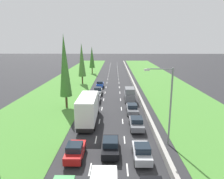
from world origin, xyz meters
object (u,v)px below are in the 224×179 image
object	(u,v)px
red_hatchback_left_lane	(75,151)
grey_sedan_right_lane	(136,123)
poplar_tree_second	(65,66)
black_sedan_centre_lane	(110,146)
silver_hatchback_right_lane	(142,152)
poplar_tree_fourth	(92,57)
silver_sedan_left_lane	(96,98)
silver_hatchback_left_lane	(98,91)
grey_van_right_lane	(129,95)
street_light_mast	(168,101)
blue_hatchback_left_lane	(100,84)
white_box_truck_left_lane	(89,108)
grey_sedan_right_lane_fourth	(132,109)
poplar_tree_third	(82,60)

from	to	relation	value
red_hatchback_left_lane	grey_sedan_right_lane	xyz separation A→B (m)	(7.00, 7.59, -0.02)
poplar_tree_second	black_sedan_centre_lane	bearing A→B (deg)	-61.98
silver_hatchback_right_lane	poplar_tree_fourth	size ratio (longest dim) A/B	0.38
silver_sedan_left_lane	silver_hatchback_left_lane	size ratio (longest dim) A/B	1.15
silver_sedan_left_lane	grey_van_right_lane	bearing A→B (deg)	4.11
grey_van_right_lane	street_light_mast	size ratio (longest dim) A/B	0.54
silver_sedan_left_lane	grey_sedan_right_lane	world-z (taller)	same
blue_hatchback_left_lane	street_light_mast	distance (m)	32.57
black_sedan_centre_lane	grey_sedan_right_lane	size ratio (longest dim) A/B	1.00
poplar_tree_second	silver_hatchback_right_lane	bearing A→B (deg)	-55.78
silver_hatchback_right_lane	silver_hatchback_left_lane	world-z (taller)	same
silver_hatchback_right_lane	silver_hatchback_left_lane	size ratio (longest dim) A/B	1.00
white_box_truck_left_lane	silver_hatchback_left_lane	world-z (taller)	white_box_truck_left_lane
grey_sedan_right_lane_fourth	poplar_tree_third	distance (m)	28.25
poplar_tree_second	poplar_tree_fourth	bearing A→B (deg)	89.75
white_box_truck_left_lane	silver_hatchback_right_lane	bearing A→B (deg)	-56.60
white_box_truck_left_lane	grey_sedan_right_lane_fourth	xyz separation A→B (m)	(6.76, 3.96, -1.37)
blue_hatchback_left_lane	poplar_tree_third	xyz separation A→B (m)	(-5.36, 4.75, 5.96)
black_sedan_centre_lane	street_light_mast	world-z (taller)	street_light_mast
red_hatchback_left_lane	silver_sedan_left_lane	world-z (taller)	red_hatchback_left_lane
white_box_truck_left_lane	poplar_tree_third	distance (m)	29.61
white_box_truck_left_lane	grey_sedan_right_lane	size ratio (longest dim) A/B	2.09
red_hatchback_left_lane	street_light_mast	world-z (taller)	street_light_mast
silver_hatchback_right_lane	poplar_tree_second	size ratio (longest dim) A/B	0.30
silver_hatchback_right_lane	grey_sedan_right_lane	bearing A→B (deg)	88.20
silver_hatchback_left_lane	poplar_tree_second	xyz separation A→B (m)	(-4.95, -9.72, 6.78)
grey_van_right_lane	red_hatchback_left_lane	bearing A→B (deg)	-108.42
poplar_tree_third	black_sedan_centre_lane	bearing A→B (deg)	-76.79
grey_sedan_right_lane_fourth	grey_van_right_lane	world-z (taller)	grey_van_right_lane
grey_van_right_lane	poplar_tree_second	size ratio (longest dim) A/B	0.37
grey_van_right_lane	white_box_truck_left_lane	bearing A→B (deg)	-121.68
silver_hatchback_left_lane	grey_sedan_right_lane_fourth	xyz separation A→B (m)	(6.71, -12.67, -0.02)
blue_hatchback_left_lane	street_light_mast	size ratio (longest dim) A/B	0.43
blue_hatchback_left_lane	white_box_truck_left_lane	bearing A→B (deg)	-89.96
poplar_tree_second	poplar_tree_fourth	distance (m)	41.70
grey_van_right_lane	poplar_tree_third	world-z (taller)	poplar_tree_third
white_box_truck_left_lane	black_sedan_centre_lane	xyz separation A→B (m)	(3.41, -8.71, -1.37)
grey_sedan_right_lane	poplar_tree_third	bearing A→B (deg)	111.48
silver_sedan_left_lane	grey_van_right_lane	xyz separation A→B (m)	(6.77, 0.49, 0.59)
white_box_truck_left_lane	grey_sedan_right_lane	distance (m)	7.35
grey_sedan_right_lane	grey_van_right_lane	xyz separation A→B (m)	(-0.03, 13.34, 0.59)
grey_van_right_lane	grey_sedan_right_lane_fourth	bearing A→B (deg)	-90.37
grey_sedan_right_lane	poplar_tree_fourth	bearing A→B (deg)	102.80
poplar_tree_fourth	silver_hatchback_left_lane	bearing A→B (deg)	-81.51
silver_hatchback_right_lane	blue_hatchback_left_lane	distance (m)	34.65
poplar_tree_third	poplar_tree_fourth	world-z (taller)	poplar_tree_third
black_sedan_centre_lane	poplar_tree_fourth	xyz separation A→B (m)	(-8.13, 57.29, 5.32)
white_box_truck_left_lane	grey_sedan_right_lane_fourth	size ratio (longest dim) A/B	2.09
poplar_tree_third	poplar_tree_fourth	size ratio (longest dim) A/B	1.13
silver_hatchback_right_lane	poplar_tree_second	world-z (taller)	poplar_tree_second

